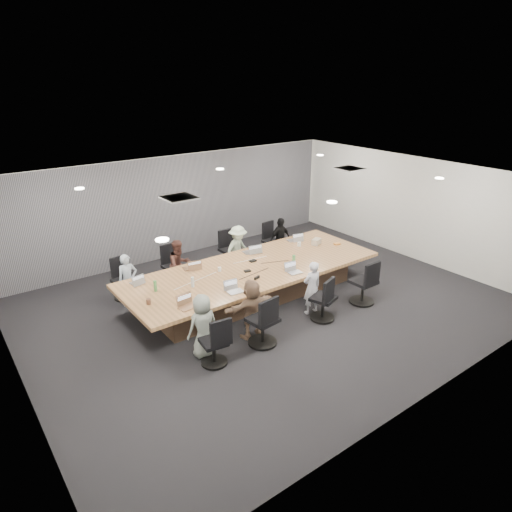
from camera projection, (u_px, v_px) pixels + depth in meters
floor at (267, 305)px, 10.24m from camera, size 10.00×8.00×0.00m
ceiling at (268, 182)px, 9.19m from camera, size 10.00×8.00×0.00m
wall_back at (179, 206)px, 12.70m from camera, size 10.00×0.00×2.80m
wall_front at (433, 323)px, 6.74m from camera, size 10.00×0.00×2.80m
wall_left at (9, 316)px, 6.95m from camera, size 0.00×8.00×2.80m
wall_right at (411, 208)px, 12.48m from camera, size 0.00×8.00×2.80m
curtain at (180, 206)px, 12.64m from camera, size 9.80×0.04×2.80m
conference_table at (253, 281)px, 10.46m from camera, size 6.00×2.20×0.74m
chair_0 at (123, 284)px, 10.39m from camera, size 0.54×0.54×0.73m
chair_1 at (173, 270)px, 11.09m from camera, size 0.54×0.54×0.77m
chair_2 at (231, 253)px, 12.00m from camera, size 0.59×0.59×0.85m
chair_3 at (272, 244)px, 12.79m from camera, size 0.56×0.56×0.75m
chair_4 at (214, 346)px, 8.04m from camera, size 0.57×0.57×0.75m
chair_5 at (263, 324)px, 8.61m from camera, size 0.66×0.66×0.88m
chair_6 at (323, 302)px, 9.50m from camera, size 0.69×0.69×0.81m
chair_7 at (363, 285)px, 10.18m from camera, size 0.60×0.60×0.87m
person_0 at (128, 280)px, 10.05m from camera, size 0.45×0.31×1.19m
laptop_0 at (137, 282)px, 9.58m from camera, size 0.31×0.24×0.02m
person_1 at (179, 265)px, 10.74m from camera, size 0.69×0.58×1.25m
laptop_1 at (191, 268)px, 10.28m from camera, size 0.36×0.28×0.02m
person_2 at (238, 250)px, 11.66m from camera, size 0.91×0.66×1.27m
laptop_2 at (251, 252)px, 11.21m from camera, size 0.39×0.30×0.02m
person_3 at (280, 239)px, 12.44m from camera, size 0.74×0.36×1.22m
laptop_3 at (293, 240)px, 11.98m from camera, size 0.35×0.27×0.02m
person_4 at (203, 326)px, 8.21m from camera, size 0.60×0.40×1.22m
laptop_4 at (188, 307)px, 8.57m from camera, size 0.35×0.25×0.02m
person_5 at (252, 309)px, 8.81m from camera, size 1.13×0.37×1.21m
laptop_5 at (236, 292)px, 9.17m from camera, size 0.33×0.24×0.02m
person_6 at (312, 288)px, 9.69m from camera, size 0.46×0.33×1.19m
laptop_6 at (295, 273)px, 10.04m from camera, size 0.32×0.24×0.02m
bottle_green_left at (155, 286)px, 9.17m from camera, size 0.08×0.08×0.23m
bottle_green_right at (294, 260)px, 10.39m from camera, size 0.08×0.08×0.25m
bottle_clear at (193, 282)px, 9.36m from camera, size 0.08×0.08×0.22m
cup_white_far at (220, 269)px, 10.12m from camera, size 0.09×0.09×0.09m
cup_white_near at (299, 244)px, 11.57m from camera, size 0.10×0.10×0.11m
mug_brown at (149, 302)px, 8.68m from camera, size 0.09×0.09×0.11m
mic_left at (247, 271)px, 10.11m from camera, size 0.16×0.12×0.03m
mic_right at (253, 261)px, 10.65m from camera, size 0.16×0.11×0.03m
stapler at (257, 278)px, 9.75m from camera, size 0.16×0.09×0.06m
canvas_bag at (316, 242)px, 11.69m from camera, size 0.31×0.26×0.15m
snack_packet at (337, 244)px, 11.70m from camera, size 0.18×0.14×0.04m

